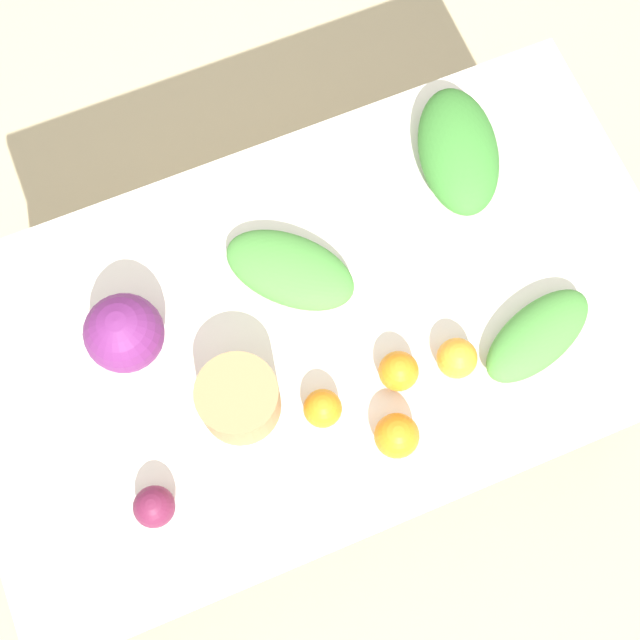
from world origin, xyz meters
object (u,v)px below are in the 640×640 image
(paper_bag, at_px, (239,399))
(orange_1, at_px, (399,371))
(orange_0, at_px, (323,408))
(orange_3, at_px, (397,436))
(cabbage_purple, at_px, (124,333))
(greens_bunch_kale, at_px, (538,336))
(greens_bunch_chard, at_px, (458,151))
(beet_root, at_px, (154,507))
(greens_bunch_scallion, at_px, (290,270))
(orange_2, at_px, (457,358))

(paper_bag, distance_m, orange_1, 0.30)
(orange_0, height_order, orange_3, orange_3)
(cabbage_purple, xyz_separation_m, greens_bunch_kale, (0.71, -0.28, -0.04))
(greens_bunch_chard, xyz_separation_m, beet_root, (-0.79, -0.43, -0.01))
(paper_bag, height_order, orange_0, paper_bag)
(cabbage_purple, relative_size, greens_bunch_kale, 0.60)
(orange_1, xyz_separation_m, orange_3, (-0.05, -0.11, 0.00))
(cabbage_purple, height_order, paper_bag, cabbage_purple)
(greens_bunch_kale, bearing_deg, orange_3, -167.04)
(greens_bunch_kale, bearing_deg, paper_bag, 170.64)
(greens_bunch_chard, relative_size, orange_3, 3.38)
(paper_bag, bearing_deg, greens_bunch_chard, 27.90)
(greens_bunch_kale, relative_size, beet_root, 3.26)
(beet_root, relative_size, orange_3, 0.91)
(cabbage_purple, distance_m, greens_bunch_chard, 0.74)
(greens_bunch_chard, xyz_separation_m, orange_3, (-0.34, -0.47, -0.01))
(greens_bunch_scallion, height_order, beet_root, beet_root)
(beet_root, bearing_deg, cabbage_purple, 79.74)
(beet_root, bearing_deg, greens_bunch_kale, 1.99)
(greens_bunch_scallion, relative_size, beet_root, 3.47)
(orange_1, bearing_deg, orange_3, -115.46)
(cabbage_purple, relative_size, beet_root, 1.97)
(paper_bag, distance_m, orange_0, 0.15)
(greens_bunch_scallion, height_order, orange_0, orange_0)
(greens_bunch_scallion, bearing_deg, orange_0, -99.27)
(cabbage_purple, height_order, orange_0, cabbage_purple)
(orange_0, height_order, orange_1, orange_1)
(orange_1, bearing_deg, beet_root, -172.91)
(greens_bunch_kale, bearing_deg, greens_bunch_chard, 87.13)
(paper_bag, height_order, greens_bunch_chard, paper_bag)
(greens_bunch_chard, xyz_separation_m, greens_bunch_kale, (-0.02, -0.40, -0.01))
(greens_bunch_scallion, xyz_separation_m, orange_1, (0.11, -0.26, 0.01))
(greens_bunch_kale, relative_size, orange_2, 3.20)
(beet_root, bearing_deg, greens_bunch_chard, 28.46)
(paper_bag, xyz_separation_m, orange_3, (0.24, -0.17, -0.02))
(orange_1, height_order, orange_2, orange_2)
(cabbage_purple, distance_m, orange_3, 0.53)
(orange_0, xyz_separation_m, orange_1, (0.16, 0.01, 0.00))
(greens_bunch_kale, distance_m, orange_2, 0.16)
(greens_bunch_kale, distance_m, beet_root, 0.77)
(greens_bunch_chard, height_order, orange_3, greens_bunch_chard)
(orange_0, bearing_deg, cabbage_purple, 137.75)
(greens_bunch_kale, distance_m, orange_1, 0.27)
(orange_0, xyz_separation_m, orange_3, (0.10, -0.10, 0.01))
(beet_root, distance_m, orange_3, 0.45)
(orange_2, bearing_deg, greens_bunch_kale, -5.97)
(greens_bunch_chard, bearing_deg, greens_bunch_kale, -92.87)
(paper_bag, bearing_deg, orange_2, -10.68)
(greens_bunch_chard, height_order, greens_bunch_scallion, greens_bunch_chard)
(orange_3, bearing_deg, greens_bunch_kale, 12.96)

